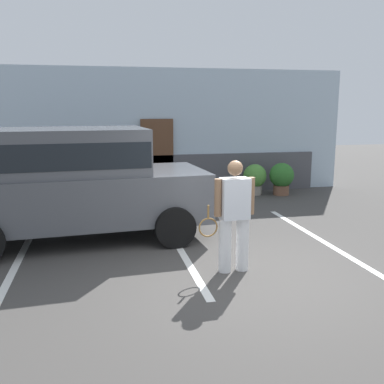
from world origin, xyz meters
TOP-DOWN VIEW (x-y plane):
  - ground_plane at (0.00, 0.00)m, footprint 40.00×40.00m
  - parking_stripe_0 at (-3.28, 1.50)m, footprint 0.12×4.40m
  - parking_stripe_1 at (-0.64, 1.50)m, footprint 0.12×4.40m
  - parking_stripe_2 at (2.01, 1.50)m, footprint 0.12×4.40m
  - house_frontage at (-0.00, 6.58)m, footprint 10.27×0.40m
  - parked_suv at (-2.42, 2.42)m, footprint 4.73×2.44m
  - tennis_player_man at (-0.04, 0.29)m, footprint 0.88×0.28m
  - potted_plant_by_porch at (2.30, 5.76)m, footprint 0.65×0.65m
  - potted_plant_secondary at (3.02, 5.56)m, footprint 0.68×0.68m

SIDE VIEW (x-z plane):
  - ground_plane at x=0.00m, z-range 0.00..0.00m
  - parking_stripe_0 at x=-3.28m, z-range 0.00..0.01m
  - parking_stripe_1 at x=-0.64m, z-range 0.00..0.01m
  - parking_stripe_2 at x=2.01m, z-range 0.00..0.01m
  - potted_plant_by_porch at x=2.30m, z-range 0.05..0.90m
  - potted_plant_secondary at x=3.02m, z-range 0.05..0.95m
  - tennis_player_man at x=-0.04m, z-range 0.03..1.70m
  - parked_suv at x=-2.42m, z-range 0.12..2.17m
  - house_frontage at x=0.00m, z-range -0.10..3.37m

